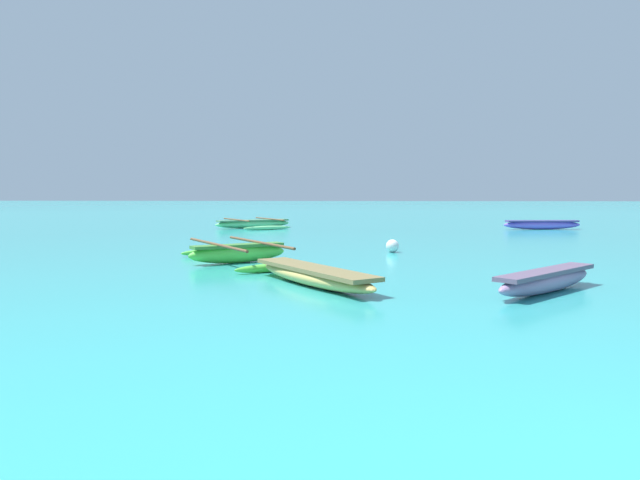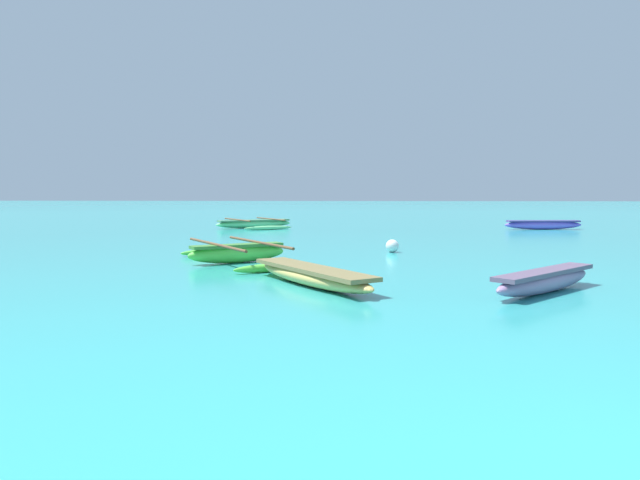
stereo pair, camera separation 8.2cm
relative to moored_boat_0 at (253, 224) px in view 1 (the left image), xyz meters
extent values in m
ellipsoid|color=#76DD8B|center=(0.00, 0.00, -0.01)|extent=(3.74, 2.76, 0.42)
cube|color=#4E8659|center=(0.00, 0.00, 0.16)|extent=(3.45, 2.56, 0.08)
cylinder|color=brown|center=(0.77, 0.51, 0.22)|extent=(1.98, 2.93, 0.07)
cylinder|color=brown|center=(-0.77, -0.51, 0.22)|extent=(1.98, 2.93, 0.07)
ellipsoid|color=#76DD8B|center=(-0.96, 1.45, -0.12)|extent=(2.20, 1.55, 0.20)
ellipsoid|color=#76DD8B|center=(0.96, -1.45, -0.12)|extent=(2.20, 1.55, 0.20)
ellipsoid|color=#9575A1|center=(8.79, -18.28, -0.02)|extent=(2.59, 2.69, 0.41)
cube|color=#5F4D65|center=(8.79, -18.28, 0.15)|extent=(2.40, 2.49, 0.08)
ellipsoid|color=#7E5ADF|center=(14.37, -0.17, 0.00)|extent=(3.86, 0.94, 0.45)
cube|color=#523E87|center=(14.37, -0.17, 0.19)|extent=(3.56, 0.88, 0.08)
ellipsoid|color=tan|center=(4.50, -17.80, -0.04)|extent=(2.87, 3.59, 0.36)
cube|color=olive|center=(4.50, -17.80, 0.10)|extent=(2.66, 3.32, 0.08)
ellipsoid|color=#5CCE43|center=(2.27, -14.35, 0.02)|extent=(2.44, 1.87, 0.48)
cube|color=#3F7E31|center=(2.27, -14.35, 0.22)|extent=(2.26, 1.74, 0.08)
cylinder|color=brown|center=(2.76, -14.02, 0.28)|extent=(2.31, 3.35, 0.07)
cylinder|color=brown|center=(1.78, -14.68, 0.28)|extent=(2.31, 3.35, 0.07)
ellipsoid|color=#5CCE43|center=(1.15, -12.70, -0.12)|extent=(1.62, 1.19, 0.20)
ellipsoid|color=#5CCE43|center=(3.40, -16.01, -0.12)|extent=(1.62, 1.19, 0.20)
sphere|color=white|center=(6.40, -11.50, -0.03)|extent=(0.39, 0.39, 0.39)
camera|label=1|loc=(5.36, -28.78, 1.59)|focal=32.00mm
camera|label=2|loc=(5.44, -28.77, 1.59)|focal=32.00mm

